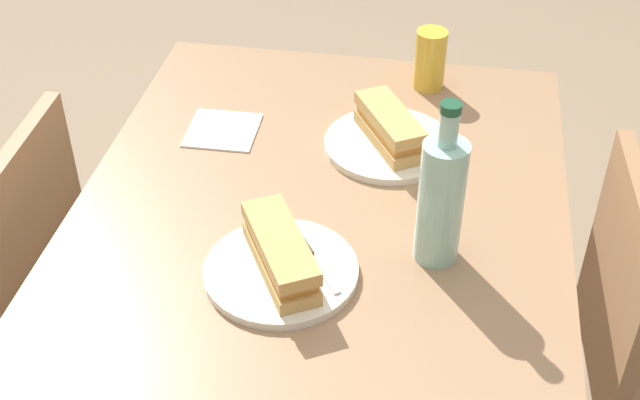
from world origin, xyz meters
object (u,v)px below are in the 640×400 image
object	(u,v)px
plate_far	(281,271)
baguette_sandwich_far	(280,252)
water_bottle	(441,199)
dining_table	(320,252)
plate_near	(389,144)
beer_glass	(430,60)
chair_near	(4,291)
knife_far	(311,254)
knife_near	(412,131)
baguette_sandwich_near	(390,127)

from	to	relation	value
plate_far	baguette_sandwich_far	distance (m)	0.04
plate_far	water_bottle	world-z (taller)	water_bottle
dining_table	baguette_sandwich_far	world-z (taller)	baguette_sandwich_far
plate_near	beer_glass	bearing A→B (deg)	166.46
plate_near	water_bottle	xyz separation A→B (m)	(0.30, 0.11, 0.11)
chair_near	plate_far	size ratio (longest dim) A/B	3.29
dining_table	plate_far	world-z (taller)	plate_far
baguette_sandwich_far	beer_glass	xyz separation A→B (m)	(-0.65, 0.20, 0.02)
water_bottle	beer_glass	distance (m)	0.56
dining_table	baguette_sandwich_far	bearing A→B (deg)	-10.58
dining_table	water_bottle	size ratio (longest dim) A/B	3.82
plate_near	knife_far	xyz separation A→B (m)	(0.36, -0.09, 0.01)
plate_near	water_bottle	bearing A→B (deg)	20.13
knife_near	knife_far	xyz separation A→B (m)	(0.40, -0.13, 0.00)
baguette_sandwich_far	knife_far	distance (m)	0.07
knife_near	plate_far	world-z (taller)	knife_near
plate_far	baguette_sandwich_far	size ratio (longest dim) A/B	1.16
baguette_sandwich_near	knife_near	distance (m)	0.07
knife_near	water_bottle	xyz separation A→B (m)	(0.34, 0.07, 0.10)
plate_near	knife_far	bearing A→B (deg)	-14.32
baguette_sandwich_near	plate_near	bearing A→B (deg)	180.00
water_bottle	plate_far	bearing A→B (deg)	-69.57
plate_near	baguette_sandwich_near	xyz separation A→B (m)	(0.00, 0.00, 0.04)
plate_far	knife_far	xyz separation A→B (m)	(-0.04, 0.04, 0.01)
chair_near	plate_far	xyz separation A→B (m)	(0.12, 0.61, 0.26)
baguette_sandwich_far	water_bottle	bearing A→B (deg)	110.43
plate_near	knife_near	distance (m)	0.06
beer_glass	baguette_sandwich_far	bearing A→B (deg)	-16.82
plate_far	plate_near	bearing A→B (deg)	161.17
chair_near	knife_near	bearing A→B (deg)	112.03
plate_far	baguette_sandwich_far	xyz separation A→B (m)	(0.00, 0.00, 0.04)
chair_near	baguette_sandwich_far	bearing A→B (deg)	78.97
dining_table	knife_far	bearing A→B (deg)	3.83
plate_near	baguette_sandwich_far	xyz separation A→B (m)	(0.40, -0.14, 0.04)
chair_near	plate_near	world-z (taller)	chair_near
dining_table	knife_far	xyz separation A→B (m)	(0.14, 0.01, 0.12)
knife_far	plate_near	bearing A→B (deg)	165.68
water_bottle	beer_glass	size ratio (longest dim) A/B	2.25
plate_near	plate_far	world-z (taller)	same
baguette_sandwich_far	knife_far	world-z (taller)	baguette_sandwich_far
water_bottle	chair_near	bearing A→B (deg)	-91.76
dining_table	chair_near	xyz separation A→B (m)	(0.06, -0.64, -0.14)
beer_glass	knife_near	bearing A→B (deg)	-4.75
dining_table	water_bottle	world-z (taller)	water_bottle
plate_far	baguette_sandwich_far	bearing A→B (deg)	0.00
knife_near	baguette_sandwich_far	bearing A→B (deg)	-22.23
knife_near	knife_far	distance (m)	0.42
plate_far	water_bottle	xyz separation A→B (m)	(-0.09, 0.25, 0.11)
baguette_sandwich_far	knife_far	xyz separation A→B (m)	(-0.04, 0.04, -0.03)
dining_table	plate_near	xyz separation A→B (m)	(-0.21, 0.10, 0.11)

